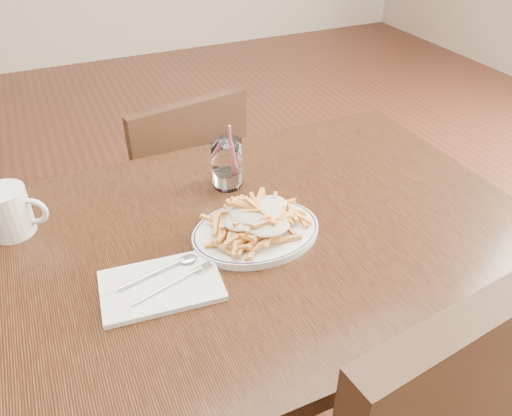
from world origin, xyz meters
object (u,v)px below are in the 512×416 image
table (252,260)px  water_glass (227,166)px  loaded_fries (256,216)px  coffee_mug (9,212)px  chair_far (182,192)px  fries_plate (256,232)px

table → water_glass: bearing=83.7°
loaded_fries → water_glass: bearing=84.7°
table → loaded_fries: loaded_fries is taller
water_glass → coffee_mug: (-0.47, 0.02, 0.00)m
table → water_glass: water_glass is taller
chair_far → coffee_mug: (-0.47, -0.43, 0.34)m
fries_plate → loaded_fries: loaded_fries is taller
chair_far → water_glass: 0.55m
chair_far → loaded_fries: loaded_fries is taller
fries_plate → table: bearing=96.1°
chair_far → table: bearing=-91.9°
loaded_fries → water_glass: water_glass is taller
chair_far → loaded_fries: 0.73m
water_glass → coffee_mug: size_ratio=1.26×
loaded_fries → coffee_mug: bearing=154.1°
water_glass → coffee_mug: bearing=178.2°
loaded_fries → coffee_mug: (-0.45, 0.22, 0.00)m
chair_far → fries_plate: (-0.02, -0.65, 0.30)m
fries_plate → water_glass: 0.21m
table → fries_plate: bearing=-83.9°
water_glass → loaded_fries: bearing=-95.3°
fries_plate → coffee_mug: 0.51m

